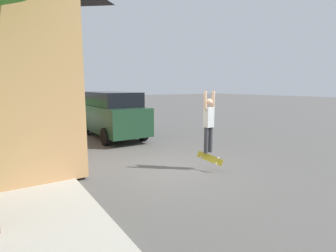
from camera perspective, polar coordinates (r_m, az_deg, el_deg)
The scene contains 7 objects.
ground_plane at distance 8.11m, azimuth 0.54°, elevation -9.34°, with size 120.00×120.00×0.00m, color #54514F.
sidewalk at distance 12.65m, azimuth -29.64°, elevation -3.68°, with size 1.80×80.00×0.10m.
suv_parked at distance 13.11m, azimuth -12.23°, elevation 2.69°, with size 2.03×4.96×2.23m.
car_down_street at distance 28.82m, azimuth -23.03°, elevation 4.27°, with size 1.86×4.03×1.36m.
skateboarder at distance 7.82m, azimuth 8.86°, elevation 0.98°, with size 0.41×0.21×1.83m.
skateboard at distance 7.95m, azimuth 9.08°, elevation -6.92°, with size 0.41×0.76×0.36m.
fire_hydrant at distance 7.96m, azimuth -26.31°, elevation -7.29°, with size 0.20×0.20×0.71m.
Camera 1 is at (-4.32, -6.38, 2.51)m, focal length 28.00 mm.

